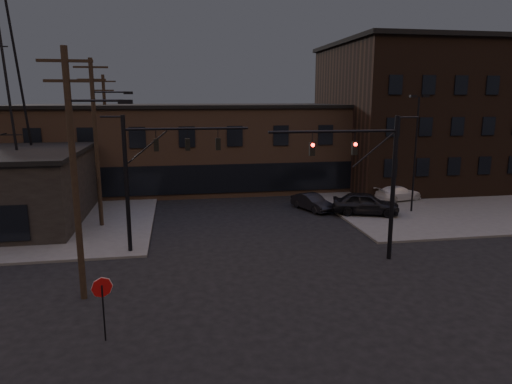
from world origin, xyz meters
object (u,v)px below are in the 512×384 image
(parked_car_lot_a, at_px, (366,203))
(car_crossing, at_px, (312,202))
(traffic_signal_near, at_px, (374,173))
(traffic_signal_far, at_px, (149,168))
(stop_sign, at_px, (102,294))
(parked_car_lot_b, at_px, (398,193))

(parked_car_lot_a, relative_size, car_crossing, 1.25)
(traffic_signal_near, bearing_deg, traffic_signal_far, 163.83)
(traffic_signal_near, xyz_separation_m, traffic_signal_far, (-12.07, 3.50, 0.08))
(stop_sign, relative_size, car_crossing, 0.62)
(traffic_signal_near, height_order, parked_car_lot_a, traffic_signal_near)
(parked_car_lot_a, distance_m, parked_car_lot_b, 6.35)
(parked_car_lot_a, bearing_deg, car_crossing, 74.38)
(parked_car_lot_b, distance_m, car_crossing, 8.47)
(traffic_signal_far, height_order, parked_car_lot_a, traffic_signal_far)
(traffic_signal_far, xyz_separation_m, parked_car_lot_b, (20.53, 9.84, -4.23))
(traffic_signal_far, relative_size, car_crossing, 1.99)
(traffic_signal_far, bearing_deg, car_crossing, 33.92)
(traffic_signal_far, xyz_separation_m, car_crossing, (12.22, 8.21, -4.35))
(traffic_signal_near, xyz_separation_m, stop_sign, (-13.36, -6.49, -3.09))
(traffic_signal_near, relative_size, car_crossing, 1.99)
(traffic_signal_far, distance_m, parked_car_lot_a, 17.19)
(traffic_signal_far, relative_size, parked_car_lot_b, 1.84)
(traffic_signal_far, bearing_deg, traffic_signal_near, -16.17)
(traffic_signal_near, bearing_deg, parked_car_lot_a, 68.40)
(traffic_signal_far, distance_m, car_crossing, 15.35)
(stop_sign, distance_m, parked_car_lot_a, 23.15)
(car_crossing, bearing_deg, parked_car_lot_b, -10.40)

